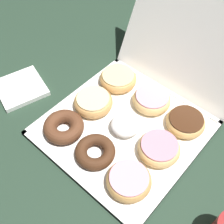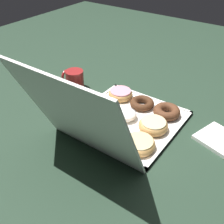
{
  "view_description": "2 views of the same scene",
  "coord_description": "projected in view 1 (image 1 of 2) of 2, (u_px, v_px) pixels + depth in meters",
  "views": [
    {
      "loc": [
        0.28,
        -0.37,
        0.67
      ],
      "look_at": [
        -0.04,
        -0.0,
        0.05
      ],
      "focal_mm": 45.04,
      "sensor_mm": 36.0,
      "label": 1
    },
    {
      "loc": [
        -0.47,
        0.77,
        0.68
      ],
      "look_at": [
        0.05,
        0.04,
        0.05
      ],
      "focal_mm": 43.04,
      "sensor_mm": 36.0,
      "label": 2
    }
  ],
  "objects": [
    {
      "name": "ground_plane",
      "position": [
        124.0,
        130.0,
        0.81
      ],
      "size": [
        3.0,
        3.0,
        0.0
      ],
      "primitive_type": "plane",
      "color": "#233828"
    },
    {
      "name": "donut_box",
      "position": [
        124.0,
        129.0,
        0.81
      ],
      "size": [
        0.41,
        0.41,
        0.01
      ],
      "color": "white",
      "rests_on": "ground"
    },
    {
      "name": "box_lid_open",
      "position": [
        193.0,
        28.0,
        0.8
      ],
      "size": [
        0.41,
        0.18,
        0.38
      ],
      "primitive_type": "cube",
      "rotation": [
        1.14,
        0.0,
        0.0
      ],
      "color": "white",
      "rests_on": "ground"
    },
    {
      "name": "chocolate_cake_ring_donut_0",
      "position": [
        64.0,
        127.0,
        0.78
      ],
      "size": [
        0.11,
        0.11,
        0.04
      ],
      "color": "#59331E",
      "rests_on": "donut_box"
    },
    {
      "name": "chocolate_cake_ring_donut_1",
      "position": [
        95.0,
        152.0,
        0.73
      ],
      "size": [
        0.11,
        0.11,
        0.03
      ],
      "color": "#472816",
      "rests_on": "donut_box"
    },
    {
      "name": "pink_frosted_donut_2",
      "position": [
        129.0,
        180.0,
        0.68
      ],
      "size": [
        0.11,
        0.11,
        0.04
      ],
      "color": "tan",
      "rests_on": "donut_box"
    },
    {
      "name": "glazed_ring_donut_3",
      "position": [
        93.0,
        102.0,
        0.83
      ],
      "size": [
        0.12,
        0.12,
        0.04
      ],
      "color": "tan",
      "rests_on": "donut_box"
    },
    {
      "name": "powdered_filled_donut_4",
      "position": [
        126.0,
        124.0,
        0.78
      ],
      "size": [
        0.08,
        0.08,
        0.04
      ],
      "color": "white",
      "rests_on": "donut_box"
    },
    {
      "name": "pink_frosted_donut_5",
      "position": [
        158.0,
        149.0,
        0.73
      ],
      "size": [
        0.11,
        0.11,
        0.04
      ],
      "color": "#E5B770",
      "rests_on": "donut_box"
    },
    {
      "name": "glazed_ring_donut_6",
      "position": [
        118.0,
        79.0,
        0.9
      ],
      "size": [
        0.12,
        0.12,
        0.04
      ],
      "color": "tan",
      "rests_on": "donut_box"
    },
    {
      "name": "pink_frosted_donut_7",
      "position": [
        152.0,
        99.0,
        0.84
      ],
      "size": [
        0.11,
        0.11,
        0.04
      ],
      "color": "#E5B770",
      "rests_on": "donut_box"
    },
    {
      "name": "chocolate_frosted_donut_8",
      "position": [
        185.0,
        122.0,
        0.79
      ],
      "size": [
        0.11,
        0.11,
        0.04
      ],
      "color": "tan",
      "rests_on": "donut_box"
    },
    {
      "name": "napkin_stack",
      "position": [
        21.0,
        88.0,
        0.9
      ],
      "size": [
        0.18,
        0.18,
        0.02
      ],
      "primitive_type": "cube",
      "rotation": [
        0.0,
        0.0,
        -0.29
      ],
      "color": "white",
      "rests_on": "ground"
    }
  ]
}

